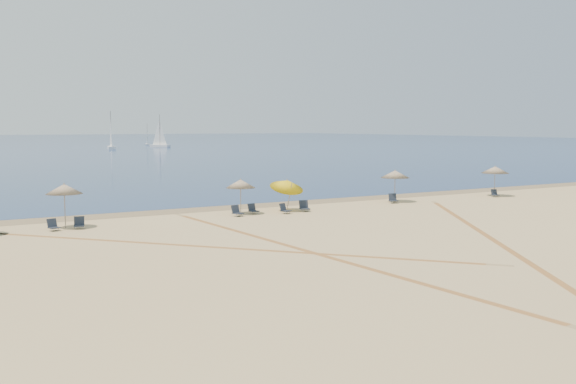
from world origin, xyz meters
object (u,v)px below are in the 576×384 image
object	(u,v)px
chair_2	(53,225)
chair_9	(495,194)
umbrella_1	(64,189)
chair_8	(393,199)
chair_3	(79,223)
umbrella_4	(395,174)
umbrella_5	(495,170)
umbrella_2	(241,184)
sailboat_0	(147,138)
sailboat_1	(111,137)
umbrella_3	(287,184)
chair_4	(237,211)
sailboat_2	(160,137)
chair_6	(285,209)
chair_7	(304,207)
chair_5	(253,209)

from	to	relation	value
chair_2	chair_9	xyz separation A→B (m)	(33.89, 0.04, -0.02)
umbrella_1	chair_9	bearing A→B (deg)	-1.20
chair_8	chair_3	bearing A→B (deg)	-157.62
umbrella_4	umbrella_5	world-z (taller)	umbrella_5
umbrella_2	umbrella_4	bearing A→B (deg)	1.55
umbrella_5	chair_8	world-z (taller)	umbrella_5
sailboat_0	sailboat_1	xyz separation A→B (m)	(-18.02, -27.84, 0.89)
chair_8	sailboat_1	size ratio (longest dim) A/B	0.09
chair_8	chair_9	size ratio (longest dim) A/B	1.16
chair_2	umbrella_1	bearing A→B (deg)	26.26
umbrella_3	chair_9	distance (m)	18.81
chair_4	sailboat_2	distance (m)	136.63
chair_2	chair_3	xyz separation A→B (m)	(1.38, -0.00, 0.01)
chair_6	sailboat_1	size ratio (longest dim) A/B	0.09
chair_3	chair_7	distance (m)	14.62
umbrella_1	chair_8	size ratio (longest dim) A/B	3.02
umbrella_1	chair_6	xyz separation A→B (m)	(13.54, -0.96, -1.89)
umbrella_3	chair_4	xyz separation A→B (m)	(-4.04, -0.65, -1.49)
chair_3	chair_5	distance (m)	11.17
chair_7	chair_4	bearing A→B (deg)	-166.56
umbrella_5	chair_5	xyz separation A→B (m)	(-21.82, 0.26, -1.84)
chair_7	umbrella_1	bearing A→B (deg)	-167.07
umbrella_4	chair_6	bearing A→B (deg)	-171.18
umbrella_2	chair_5	size ratio (longest dim) A/B	3.32
chair_7	chair_9	xyz separation A→B (m)	(17.90, -0.00, -0.05)
chair_3	sailboat_1	world-z (taller)	sailboat_1
umbrella_2	chair_6	world-z (taller)	umbrella_2
chair_6	chair_7	bearing A→B (deg)	-12.84
chair_7	chair_9	size ratio (longest dim) A/B	1.17
sailboat_0	sailboat_1	bearing A→B (deg)	-103.95
chair_3	chair_7	world-z (taller)	chair_7
umbrella_2	chair_9	size ratio (longest dim) A/B	3.21
umbrella_2	sailboat_1	distance (m)	125.11
umbrella_3	chair_2	world-z (taller)	umbrella_3
chair_6	chair_8	distance (m)	9.85
chair_2	sailboat_2	distance (m)	140.45
chair_9	sailboat_0	world-z (taller)	sailboat_0
umbrella_5	sailboat_1	bearing A→B (deg)	89.37
umbrella_2	chair_8	distance (m)	12.45
umbrella_4	chair_3	world-z (taller)	umbrella_4
umbrella_1	chair_9	world-z (taller)	umbrella_1
umbrella_1	chair_7	distance (m)	15.34
chair_2	chair_4	distance (m)	11.12
chair_6	sailboat_2	size ratio (longest dim) A/B	0.09
chair_2	sailboat_0	size ratio (longest dim) A/B	0.12
umbrella_2	chair_5	distance (m)	1.85
umbrella_2	chair_5	xyz separation A→B (m)	(0.73, -0.29, -1.68)
chair_2	sailboat_0	xyz separation A→B (m)	(53.71, 151.68, 1.65)
chair_8	chair_9	xyz separation A→B (m)	(9.77, -0.75, -0.04)
umbrella_1	sailboat_2	world-z (taller)	sailboat_2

